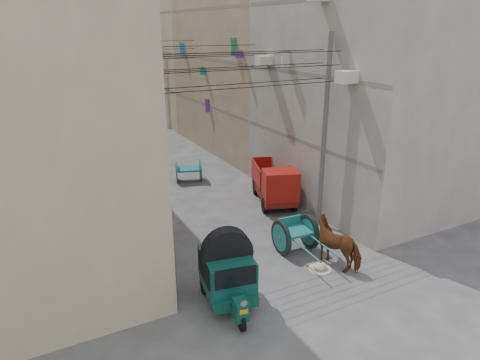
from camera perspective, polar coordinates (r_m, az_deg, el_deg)
ground at (r=13.25m, az=14.09°, el=-18.86°), size 140.00×140.00×0.00m
building_row_right at (r=44.33m, az=-7.90°, el=17.38°), size 8.00×62.00×14.00m
end_cap_building at (r=73.81m, az=-23.16°, el=16.97°), size 22.00×10.00×13.00m
shutters_left at (r=19.31m, az=-15.80°, el=-1.18°), size 0.18×14.40×2.88m
signboards at (r=30.36m, az=-13.69°, el=10.26°), size 8.22×40.52×5.67m
ac_units at (r=18.70m, az=8.70°, el=17.36°), size 0.70×6.55×3.35m
utility_poles at (r=25.84m, az=-11.07°, el=10.16°), size 7.40×22.20×8.00m
overhead_cables at (r=23.07m, az=-9.53°, el=16.07°), size 7.40×22.52×1.12m
auto_rickshaw at (r=13.35m, az=-1.70°, el=-11.93°), size 1.88×2.82×1.92m
tonga_cart at (r=16.58m, az=7.39°, el=-7.15°), size 1.45×3.00×1.33m
mini_truck at (r=20.45m, az=4.84°, el=-0.86°), size 2.71×3.92×2.02m
second_cart at (r=23.91m, az=-6.87°, el=1.35°), size 1.70×1.60×1.23m
feed_sack at (r=15.75m, az=10.62°, el=-11.23°), size 0.51×0.41×0.26m
horse at (r=15.89m, az=13.05°, el=-8.15°), size 1.54×2.20×1.69m
distant_car_white at (r=30.45m, az=-15.99°, el=4.72°), size 2.71×4.09×1.29m
distant_car_grey at (r=39.39m, az=-14.74°, el=7.97°), size 1.49×3.40×1.09m
distant_car_green at (r=49.38m, az=-19.59°, el=9.85°), size 2.32×4.43×1.22m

